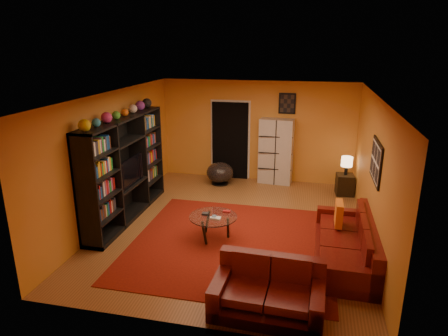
% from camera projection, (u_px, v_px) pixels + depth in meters
% --- Properties ---
extents(floor, '(6.00, 6.00, 0.00)m').
position_uv_depth(floor, '(234.00, 226.00, 7.96)').
color(floor, brown).
rests_on(floor, ground).
extents(ceiling, '(6.00, 6.00, 0.00)m').
position_uv_depth(ceiling, '(235.00, 95.00, 7.18)').
color(ceiling, white).
rests_on(ceiling, wall_back).
extents(wall_back, '(6.00, 0.00, 6.00)m').
position_uv_depth(wall_back, '(257.00, 131.00, 10.37)').
color(wall_back, orange).
rests_on(wall_back, floor).
extents(wall_front, '(6.00, 0.00, 6.00)m').
position_uv_depth(wall_front, '(187.00, 235.00, 4.78)').
color(wall_front, orange).
rests_on(wall_front, floor).
extents(wall_left, '(0.00, 6.00, 6.00)m').
position_uv_depth(wall_left, '(114.00, 156.00, 8.09)').
color(wall_left, orange).
rests_on(wall_left, floor).
extents(wall_right, '(0.00, 6.00, 6.00)m').
position_uv_depth(wall_right, '(373.00, 173.00, 7.05)').
color(wall_right, orange).
rests_on(wall_right, floor).
extents(rug, '(3.60, 3.60, 0.01)m').
position_uv_depth(rug, '(232.00, 243.00, 7.29)').
color(rug, '#61120B').
rests_on(rug, floor).
extents(doorway, '(0.95, 0.10, 2.04)m').
position_uv_depth(doorway, '(230.00, 141.00, 10.56)').
color(doorway, black).
rests_on(doorway, floor).
extents(wall_art_right, '(0.03, 1.00, 0.70)m').
position_uv_depth(wall_art_right, '(376.00, 161.00, 6.69)').
color(wall_art_right, black).
rests_on(wall_art_right, wall_right).
extents(wall_art_back, '(0.42, 0.03, 0.52)m').
position_uv_depth(wall_art_back, '(287.00, 103.00, 9.97)').
color(wall_art_back, black).
rests_on(wall_art_back, wall_back).
extents(entertainment_unit, '(0.45, 3.00, 2.10)m').
position_uv_depth(entertainment_unit, '(125.00, 169.00, 8.12)').
color(entertainment_unit, black).
rests_on(entertainment_unit, floor).
extents(tv, '(0.99, 0.13, 0.57)m').
position_uv_depth(tv, '(127.00, 172.00, 8.08)').
color(tv, black).
rests_on(tv, entertainment_unit).
extents(sofa, '(1.00, 2.35, 0.85)m').
position_uv_depth(sofa, '(350.00, 244.00, 6.66)').
color(sofa, '#530D0B').
rests_on(sofa, rug).
extents(loveseat, '(1.52, 0.95, 0.85)m').
position_uv_depth(loveseat, '(269.00, 290.00, 5.43)').
color(loveseat, '#530D0B').
rests_on(loveseat, rug).
extents(throw_pillow, '(0.12, 0.42, 0.42)m').
position_uv_depth(throw_pillow, '(339.00, 214.00, 7.02)').
color(throw_pillow, orange).
rests_on(throw_pillow, sofa).
extents(coffee_table, '(0.89, 0.89, 0.44)m').
position_uv_depth(coffee_table, '(213.00, 219.00, 7.35)').
color(coffee_table, silver).
rests_on(coffee_table, floor).
extents(storage_cabinet, '(0.87, 0.45, 1.68)m').
position_uv_depth(storage_cabinet, '(276.00, 151.00, 10.21)').
color(storage_cabinet, beige).
rests_on(storage_cabinet, floor).
extents(bowl_chair, '(0.70, 0.70, 0.57)m').
position_uv_depth(bowl_chair, '(220.00, 173.00, 10.27)').
color(bowl_chair, black).
rests_on(bowl_chair, floor).
extents(side_table, '(0.44, 0.44, 0.50)m').
position_uv_depth(side_table, '(345.00, 185.00, 9.57)').
color(side_table, black).
rests_on(side_table, floor).
extents(table_lamp, '(0.26, 0.26, 0.44)m').
position_uv_depth(table_lamp, '(347.00, 162.00, 9.40)').
color(table_lamp, black).
rests_on(table_lamp, side_table).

